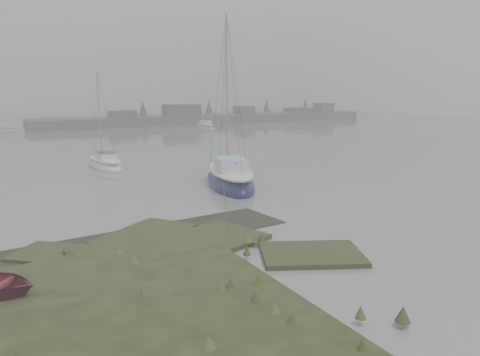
% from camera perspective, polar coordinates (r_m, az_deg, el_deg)
% --- Properties ---
extents(ground, '(160.00, 160.00, 0.00)m').
position_cam_1_polar(ground, '(44.46, -16.37, 2.83)').
color(ground, slate).
rests_on(ground, ground).
extents(far_shoreline, '(60.00, 8.00, 4.15)m').
position_cam_1_polar(far_shoreline, '(83.37, -2.93, 7.37)').
color(far_shoreline, '#4C4F51').
rests_on(far_shoreline, ground).
extents(sailboat_main, '(4.79, 8.29, 11.12)m').
position_cam_1_polar(sailboat_main, '(28.76, -1.22, -0.20)').
color(sailboat_main, '#0B0D36').
rests_on(sailboat_main, ground).
extents(sailboat_white, '(2.24, 5.64, 7.78)m').
position_cam_1_polar(sailboat_white, '(36.57, -16.10, 1.58)').
color(sailboat_white, white).
rests_on(sailboat_white, ground).
extents(sailboat_far_b, '(2.09, 5.81, 8.12)m').
position_cam_1_polar(sailboat_far_b, '(69.67, -4.26, 6.18)').
color(sailboat_far_b, '#AEB2B8').
rests_on(sailboat_far_b, ground).
extents(sailboat_far_c, '(4.97, 3.22, 6.68)m').
position_cam_1_polar(sailboat_far_c, '(72.99, -27.02, 5.21)').
color(sailboat_far_c, '#ADB0B6').
rests_on(sailboat_far_c, ground).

